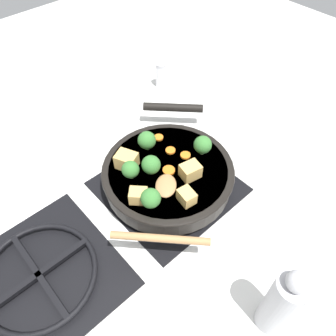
{
  "coord_description": "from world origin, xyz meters",
  "views": [
    {
      "loc": [
        -0.38,
        0.35,
        0.67
      ],
      "look_at": [
        0.0,
        0.0,
        0.08
      ],
      "focal_mm": 35.0,
      "sensor_mm": 36.0,
      "label": 1
    }
  ],
  "objects_px": {
    "salt_shaker": "(161,75)",
    "pepper_mill": "(281,303)",
    "wooden_spoon": "(163,212)",
    "skillet_pan": "(168,173)"
  },
  "relations": [
    {
      "from": "skillet_pan",
      "to": "salt_shaker",
      "type": "relative_size",
      "value": 4.66
    },
    {
      "from": "skillet_pan",
      "to": "pepper_mill",
      "type": "distance_m",
      "value": 0.38
    },
    {
      "from": "wooden_spoon",
      "to": "salt_shaker",
      "type": "relative_size",
      "value": 2.46
    },
    {
      "from": "salt_shaker",
      "to": "wooden_spoon",
      "type": "bearing_deg",
      "value": 138.98
    },
    {
      "from": "wooden_spoon",
      "to": "salt_shaker",
      "type": "xyz_separation_m",
      "value": [
        0.43,
        -0.37,
        -0.04
      ]
    },
    {
      "from": "wooden_spoon",
      "to": "pepper_mill",
      "type": "relative_size",
      "value": 1.03
    },
    {
      "from": "pepper_mill",
      "to": "salt_shaker",
      "type": "xyz_separation_m",
      "value": [
        0.71,
        -0.35,
        -0.05
      ]
    },
    {
      "from": "salt_shaker",
      "to": "pepper_mill",
      "type": "bearing_deg",
      "value": 153.63
    },
    {
      "from": "wooden_spoon",
      "to": "pepper_mill",
      "type": "bearing_deg",
      "value": -175.63
    },
    {
      "from": "wooden_spoon",
      "to": "pepper_mill",
      "type": "xyz_separation_m",
      "value": [
        -0.28,
        -0.02,
        0.01
      ]
    }
  ]
}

